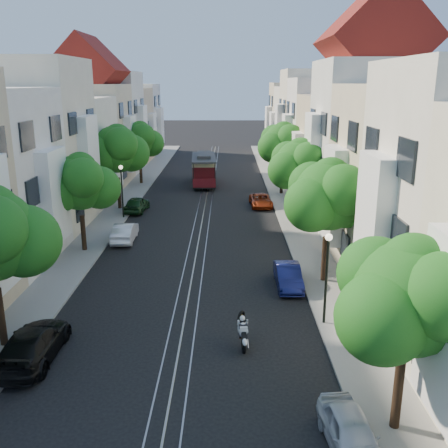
{
  "coord_description": "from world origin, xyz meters",
  "views": [
    {
      "loc": [
        1.95,
        -16.31,
        10.5
      ],
      "look_at": [
        1.77,
        12.75,
        2.2
      ],
      "focal_mm": 40.0,
      "sensor_mm": 36.0,
      "label": 1
    }
  ],
  "objects_px": {
    "tree_w_c": "(117,150)",
    "sportbike_rider": "(243,330)",
    "parked_car_w_near": "(33,344)",
    "tree_e_b": "(329,197)",
    "parked_car_e_near": "(351,434)",
    "lamp_west": "(122,183)",
    "parked_car_w_far": "(137,204)",
    "tree_e_a": "(410,301)",
    "parked_car_w_mid": "(125,232)",
    "cable_car": "(204,168)",
    "tree_e_c": "(299,166)",
    "parked_car_e_far": "(261,201)",
    "tree_e_d": "(283,144)",
    "parked_car_e_mid": "(288,276)",
    "lamp_east": "(327,265)",
    "tree_w_b": "(80,184)",
    "tree_w_d": "(140,141)"
  },
  "relations": [
    {
      "from": "tree_e_d",
      "to": "parked_car_e_mid",
      "type": "bearing_deg",
      "value": -95.21
    },
    {
      "from": "tree_e_c",
      "to": "tree_w_b",
      "type": "bearing_deg",
      "value": -157.38
    },
    {
      "from": "parked_car_e_far",
      "to": "parked_car_w_near",
      "type": "distance_m",
      "value": 27.13
    },
    {
      "from": "parked_car_e_near",
      "to": "parked_car_w_near",
      "type": "xyz_separation_m",
      "value": [
        -11.2,
        4.98,
        0.08
      ]
    },
    {
      "from": "parked_car_e_near",
      "to": "parked_car_e_far",
      "type": "relative_size",
      "value": 0.89
    },
    {
      "from": "parked_car_e_near",
      "to": "parked_car_e_far",
      "type": "xyz_separation_m",
      "value": [
        -0.69,
        29.99,
        -0.05
      ]
    },
    {
      "from": "tree_w_c",
      "to": "sportbike_rider",
      "type": "bearing_deg",
      "value": -66.93
    },
    {
      "from": "tree_w_d",
      "to": "parked_car_w_mid",
      "type": "relative_size",
      "value": 1.69
    },
    {
      "from": "parked_car_w_near",
      "to": "tree_e_b",
      "type": "bearing_deg",
      "value": -148.35
    },
    {
      "from": "parked_car_w_near",
      "to": "parked_car_w_far",
      "type": "xyz_separation_m",
      "value": [
        0.0,
        23.17,
        -0.02
      ]
    },
    {
      "from": "sportbike_rider",
      "to": "tree_w_b",
      "type": "bearing_deg",
      "value": 125.33
    },
    {
      "from": "parked_car_e_far",
      "to": "parked_car_w_mid",
      "type": "xyz_separation_m",
      "value": [
        -9.93,
        -9.83,
        0.1
      ]
    },
    {
      "from": "sportbike_rider",
      "to": "parked_car_w_mid",
      "type": "relative_size",
      "value": 0.47
    },
    {
      "from": "tree_w_c",
      "to": "cable_car",
      "type": "bearing_deg",
      "value": 58.76
    },
    {
      "from": "tree_e_c",
      "to": "lamp_west",
      "type": "height_order",
      "value": "tree_e_c"
    },
    {
      "from": "tree_e_a",
      "to": "parked_car_e_near",
      "type": "distance_m",
      "value": 4.26
    },
    {
      "from": "sportbike_rider",
      "to": "parked_car_w_far",
      "type": "relative_size",
      "value": 0.47
    },
    {
      "from": "cable_car",
      "to": "parked_car_e_near",
      "type": "height_order",
      "value": "cable_car"
    },
    {
      "from": "tree_w_c",
      "to": "tree_w_b",
      "type": "bearing_deg",
      "value": -90.0
    },
    {
      "from": "parked_car_e_far",
      "to": "tree_e_b",
      "type": "bearing_deg",
      "value": -85.15
    },
    {
      "from": "parked_car_e_mid",
      "to": "parked_car_w_mid",
      "type": "bearing_deg",
      "value": 141.73
    },
    {
      "from": "tree_e_a",
      "to": "tree_w_d",
      "type": "relative_size",
      "value": 0.96
    },
    {
      "from": "parked_car_e_mid",
      "to": "parked_car_w_far",
      "type": "bearing_deg",
      "value": 123.62
    },
    {
      "from": "parked_car_e_mid",
      "to": "tree_e_c",
      "type": "bearing_deg",
      "value": 79.37
    },
    {
      "from": "lamp_east",
      "to": "sportbike_rider",
      "type": "bearing_deg",
      "value": -152.92
    },
    {
      "from": "lamp_west",
      "to": "tree_e_c",
      "type": "bearing_deg",
      "value": -8.49
    },
    {
      "from": "parked_car_e_far",
      "to": "parked_car_w_near",
      "type": "height_order",
      "value": "parked_car_w_near"
    },
    {
      "from": "tree_w_c",
      "to": "tree_e_b",
      "type": "bearing_deg",
      "value": -48.01
    },
    {
      "from": "lamp_east",
      "to": "parked_car_w_mid",
      "type": "height_order",
      "value": "lamp_east"
    },
    {
      "from": "tree_w_d",
      "to": "parked_car_e_mid",
      "type": "relative_size",
      "value": 1.8
    },
    {
      "from": "parked_car_e_mid",
      "to": "parked_car_e_far",
      "type": "height_order",
      "value": "parked_car_e_mid"
    },
    {
      "from": "tree_e_a",
      "to": "parked_car_e_near",
      "type": "height_order",
      "value": "tree_e_a"
    },
    {
      "from": "lamp_west",
      "to": "parked_car_w_mid",
      "type": "relative_size",
      "value": 1.08
    },
    {
      "from": "tree_w_d",
      "to": "lamp_west",
      "type": "bearing_deg",
      "value": -86.56
    },
    {
      "from": "parked_car_w_mid",
      "to": "sportbike_rider",
      "type": "bearing_deg",
      "value": 117.0
    },
    {
      "from": "parked_car_e_far",
      "to": "lamp_west",
      "type": "bearing_deg",
      "value": -163.18
    },
    {
      "from": "tree_e_d",
      "to": "tree_e_b",
      "type": "bearing_deg",
      "value": -90.0
    },
    {
      "from": "cable_car",
      "to": "parked_car_w_near",
      "type": "height_order",
      "value": "cable_car"
    },
    {
      "from": "lamp_west",
      "to": "parked_car_w_far",
      "type": "bearing_deg",
      "value": 72.32
    },
    {
      "from": "tree_e_b",
      "to": "parked_car_e_near",
      "type": "relative_size",
      "value": 1.93
    },
    {
      "from": "sportbike_rider",
      "to": "parked_car_w_near",
      "type": "height_order",
      "value": "parked_car_w_near"
    },
    {
      "from": "tree_e_d",
      "to": "tree_w_c",
      "type": "height_order",
      "value": "tree_w_c"
    },
    {
      "from": "parked_car_e_near",
      "to": "tree_e_a",
      "type": "bearing_deg",
      "value": 23.88
    },
    {
      "from": "lamp_east",
      "to": "cable_car",
      "type": "bearing_deg",
      "value": 102.03
    },
    {
      "from": "tree_e_c",
      "to": "lamp_east",
      "type": "distance_m",
      "value": 16.1
    },
    {
      "from": "lamp_east",
      "to": "sportbike_rider",
      "type": "distance_m",
      "value": 4.66
    },
    {
      "from": "tree_w_c",
      "to": "cable_car",
      "type": "height_order",
      "value": "tree_w_c"
    },
    {
      "from": "tree_e_d",
      "to": "tree_w_c",
      "type": "relative_size",
      "value": 0.97
    },
    {
      "from": "parked_car_w_mid",
      "to": "parked_car_w_near",
      "type": "bearing_deg",
      "value": 86.42
    },
    {
      "from": "sportbike_rider",
      "to": "parked_car_e_near",
      "type": "bearing_deg",
      "value": -67.7
    }
  ]
}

